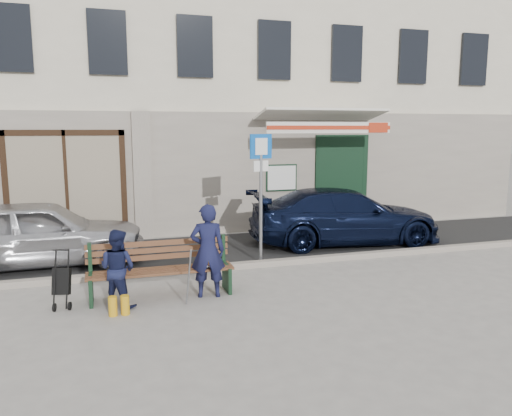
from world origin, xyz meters
name	(u,v)px	position (x,y,z in m)	size (l,w,h in m)	color
ground	(251,293)	(0.00, 0.00, 0.00)	(80.00, 80.00, 0.00)	#9E9991
asphalt_lane	(213,250)	(0.00, 3.10, 0.01)	(60.00, 3.20, 0.01)	#282828
curb	(230,266)	(0.00, 1.50, 0.06)	(60.00, 0.18, 0.12)	#9E9384
building	(176,58)	(0.01, 8.45, 4.97)	(20.00, 8.27, 10.00)	beige
car_silver	(40,233)	(-3.61, 2.85, 0.69)	(1.64, 4.07, 1.39)	silver
car_navy	(345,216)	(3.23, 2.91, 0.67)	(1.88, 4.63, 1.34)	black
parking_sign	(261,178)	(0.74, 1.78, 1.79)	(0.49, 0.14, 2.67)	gray
bench	(158,270)	(-1.53, 0.26, 0.46)	(2.40, 1.17, 0.98)	brown
man	(208,251)	(-0.73, 0.04, 0.79)	(0.57, 0.38, 1.57)	#141638
woman	(118,268)	(-2.18, -0.03, 0.62)	(0.61, 0.47, 1.25)	#151A3B
stroller	(62,283)	(-3.03, 0.21, 0.40)	(0.31, 0.41, 0.91)	black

